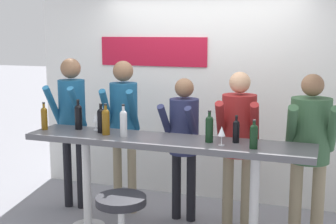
{
  "coord_description": "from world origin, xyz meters",
  "views": [
    {
      "loc": [
        1.51,
        -4.17,
        2.07
      ],
      "look_at": [
        0.0,
        0.08,
        1.29
      ],
      "focal_mm": 50.0,
      "sensor_mm": 36.0,
      "label": 1
    }
  ],
  "objects_px": {
    "wine_bottle_4": "(254,135)",
    "wine_bottle_5": "(78,116)",
    "person_center": "(238,133)",
    "wine_bottle_1": "(124,122)",
    "wine_bottle_3": "(236,130)",
    "person_center_left": "(184,133)",
    "wine_glass_0": "(96,119)",
    "person_center_right": "(310,140)",
    "wine_bottle_6": "(209,128)",
    "wine_bottle_7": "(44,117)",
    "person_far_left": "(72,115)",
    "tasting_table": "(165,154)",
    "wine_bottle_2": "(101,119)",
    "person_left": "(124,118)",
    "wine_glass_1": "(222,132)",
    "wine_bottle_0": "(106,120)",
    "bar_stool": "(121,220)"
  },
  "relations": [
    {
      "from": "person_center_left",
      "to": "wine_bottle_0",
      "type": "height_order",
      "value": "person_center_left"
    },
    {
      "from": "wine_bottle_0",
      "to": "wine_bottle_3",
      "type": "height_order",
      "value": "wine_bottle_0"
    },
    {
      "from": "person_far_left",
      "to": "wine_glass_1",
      "type": "distance_m",
      "value": 1.97
    },
    {
      "from": "person_center_left",
      "to": "wine_bottle_3",
      "type": "distance_m",
      "value": 0.84
    },
    {
      "from": "tasting_table",
      "to": "person_center",
      "type": "height_order",
      "value": "person_center"
    },
    {
      "from": "person_far_left",
      "to": "bar_stool",
      "type": "bearing_deg",
      "value": -49.76
    },
    {
      "from": "wine_bottle_2",
      "to": "wine_bottle_3",
      "type": "bearing_deg",
      "value": 0.96
    },
    {
      "from": "person_far_left",
      "to": "wine_bottle_6",
      "type": "height_order",
      "value": "person_far_left"
    },
    {
      "from": "bar_stool",
      "to": "person_far_left",
      "type": "xyz_separation_m",
      "value": [
        -1.15,
        1.13,
        0.68
      ]
    },
    {
      "from": "wine_bottle_7",
      "to": "person_center",
      "type": "bearing_deg",
      "value": 15.0
    },
    {
      "from": "person_center_right",
      "to": "wine_bottle_2",
      "type": "distance_m",
      "value": 2.1
    },
    {
      "from": "person_far_left",
      "to": "person_center_left",
      "type": "xyz_separation_m",
      "value": [
        1.34,
        0.07,
        -0.14
      ]
    },
    {
      "from": "person_left",
      "to": "wine_bottle_3",
      "type": "xyz_separation_m",
      "value": [
        1.37,
        -0.47,
        0.06
      ]
    },
    {
      "from": "wine_bottle_0",
      "to": "wine_bottle_4",
      "type": "xyz_separation_m",
      "value": [
        1.5,
        -0.08,
        -0.02
      ]
    },
    {
      "from": "wine_bottle_6",
      "to": "wine_bottle_3",
      "type": "bearing_deg",
      "value": 14.7
    },
    {
      "from": "wine_bottle_4",
      "to": "wine_bottle_5",
      "type": "height_order",
      "value": "wine_bottle_5"
    },
    {
      "from": "wine_bottle_0",
      "to": "wine_bottle_1",
      "type": "bearing_deg",
      "value": -5.73
    },
    {
      "from": "person_center",
      "to": "wine_bottle_3",
      "type": "bearing_deg",
      "value": -88.15
    },
    {
      "from": "person_center",
      "to": "wine_bottle_4",
      "type": "relative_size",
      "value": 6.41
    },
    {
      "from": "person_far_left",
      "to": "tasting_table",
      "type": "bearing_deg",
      "value": -24.88
    },
    {
      "from": "wine_bottle_1",
      "to": "wine_bottle_3",
      "type": "height_order",
      "value": "wine_bottle_1"
    },
    {
      "from": "person_far_left",
      "to": "person_center_right",
      "type": "distance_m",
      "value": 2.65
    },
    {
      "from": "person_far_left",
      "to": "wine_glass_1",
      "type": "relative_size",
      "value": 10.02
    },
    {
      "from": "person_far_left",
      "to": "wine_glass_0",
      "type": "height_order",
      "value": "person_far_left"
    },
    {
      "from": "tasting_table",
      "to": "wine_bottle_4",
      "type": "relative_size",
      "value": 10.9
    },
    {
      "from": "person_center_right",
      "to": "wine_bottle_3",
      "type": "xyz_separation_m",
      "value": [
        -0.65,
        -0.43,
        0.14
      ]
    },
    {
      "from": "wine_bottle_3",
      "to": "wine_bottle_7",
      "type": "distance_m",
      "value": 2.04
    },
    {
      "from": "person_center",
      "to": "wine_bottle_3",
      "type": "distance_m",
      "value": 0.47
    },
    {
      "from": "wine_bottle_2",
      "to": "wine_bottle_5",
      "type": "distance_m",
      "value": 0.31
    },
    {
      "from": "person_left",
      "to": "wine_bottle_5",
      "type": "height_order",
      "value": "person_left"
    },
    {
      "from": "person_far_left",
      "to": "person_center_left",
      "type": "relative_size",
      "value": 1.12
    },
    {
      "from": "person_center",
      "to": "wine_bottle_7",
      "type": "xyz_separation_m",
      "value": [
        -1.98,
        -0.53,
        0.14
      ]
    },
    {
      "from": "wine_bottle_2",
      "to": "wine_bottle_0",
      "type": "bearing_deg",
      "value": -37.7
    },
    {
      "from": "wine_bottle_2",
      "to": "wine_bottle_6",
      "type": "xyz_separation_m",
      "value": [
        1.16,
        -0.04,
        0.0
      ]
    },
    {
      "from": "person_left",
      "to": "wine_glass_1",
      "type": "height_order",
      "value": "person_left"
    },
    {
      "from": "wine_bottle_4",
      "to": "person_center_left",
      "type": "bearing_deg",
      "value": 142.86
    },
    {
      "from": "wine_bottle_6",
      "to": "wine_bottle_7",
      "type": "xyz_separation_m",
      "value": [
        -1.8,
        -0.02,
        -0.01
      ]
    },
    {
      "from": "person_left",
      "to": "wine_bottle_3",
      "type": "bearing_deg",
      "value": -28.98
    },
    {
      "from": "person_center_left",
      "to": "person_center",
      "type": "distance_m",
      "value": 0.61
    },
    {
      "from": "wine_bottle_4",
      "to": "person_far_left",
      "type": "bearing_deg",
      "value": 165.26
    },
    {
      "from": "wine_bottle_2",
      "to": "wine_bottle_5",
      "type": "xyz_separation_m",
      "value": [
        -0.3,
        0.07,
        0.01
      ]
    },
    {
      "from": "person_center_right",
      "to": "wine_bottle_4",
      "type": "relative_size",
      "value": 6.42
    },
    {
      "from": "wine_bottle_2",
      "to": "wine_bottle_5",
      "type": "relative_size",
      "value": 0.94
    },
    {
      "from": "tasting_table",
      "to": "wine_bottle_2",
      "type": "height_order",
      "value": "wine_bottle_2"
    },
    {
      "from": "wine_bottle_3",
      "to": "wine_glass_0",
      "type": "height_order",
      "value": "wine_bottle_3"
    },
    {
      "from": "wine_bottle_4",
      "to": "wine_glass_0",
      "type": "xyz_separation_m",
      "value": [
        -1.7,
        0.24,
        0.0
      ]
    },
    {
      "from": "person_center_left",
      "to": "person_center",
      "type": "height_order",
      "value": "person_center"
    },
    {
      "from": "wine_bottle_1",
      "to": "wine_bottle_3",
      "type": "distance_m",
      "value": 1.11
    },
    {
      "from": "person_center",
      "to": "wine_bottle_5",
      "type": "bearing_deg",
      "value": -172.3
    },
    {
      "from": "wine_bottle_1",
      "to": "wine_bottle_7",
      "type": "bearing_deg",
      "value": 178.14
    }
  ]
}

